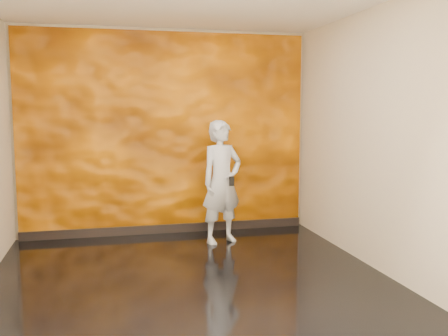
% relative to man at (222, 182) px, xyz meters
% --- Properties ---
extents(room, '(4.02, 4.02, 2.81)m').
position_rel_man_xyz_m(room, '(-0.63, -1.28, 0.61)').
color(room, black).
rests_on(room, ground).
extents(feature_wall, '(3.90, 0.06, 2.75)m').
position_rel_man_xyz_m(feature_wall, '(-0.63, 0.68, 0.59)').
color(feature_wall, orange).
rests_on(feature_wall, ground).
extents(baseboard, '(3.90, 0.04, 0.12)m').
position_rel_man_xyz_m(baseboard, '(-0.63, 0.64, -0.73)').
color(baseboard, black).
rests_on(baseboard, ground).
extents(man, '(0.67, 0.55, 1.58)m').
position_rel_man_xyz_m(man, '(0.00, 0.00, 0.00)').
color(man, '#A4A9B3').
rests_on(man, ground).
extents(phone, '(0.06, 0.02, 0.12)m').
position_rel_man_xyz_m(phone, '(0.07, -0.23, 0.04)').
color(phone, black).
rests_on(phone, man).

